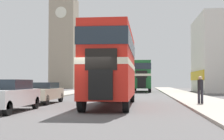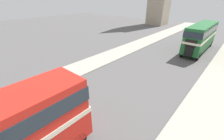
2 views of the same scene
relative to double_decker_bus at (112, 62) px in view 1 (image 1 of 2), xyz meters
name	(u,v)px [view 1 (image 1 of 2)]	position (x,y,z in m)	size (l,w,h in m)	color
ground_plane	(86,113)	(-0.79, -3.95, -2.55)	(120.00, 120.00, 0.00)	#565454
double_decker_bus	(112,62)	(0.00, 0.00, 0.00)	(2.38, 9.51, 4.27)	red
bus_distant	(142,74)	(1.53, 27.10, -0.02)	(2.45, 10.62, 4.23)	#1E602D
car_parked_near	(8,95)	(-4.53, -3.92, -1.77)	(1.71, 4.25, 1.52)	white
car_parked_mid	(43,92)	(-4.70, 1.73, -1.83)	(1.67, 4.14, 1.37)	beige
pedestrian_walking	(200,88)	(5.20, 0.97, -1.51)	(0.33, 0.33, 1.63)	#282833
church_tower	(64,17)	(-15.14, 46.59, 12.80)	(5.45, 5.45, 30.01)	tan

